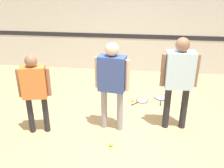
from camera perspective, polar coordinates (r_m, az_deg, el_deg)
ground_plane at (r=4.77m, az=0.65°, el=-9.36°), size 16.00×16.00×0.00m
wall_back at (r=7.03m, az=3.59°, el=15.46°), size 16.00×0.07×3.20m
person_instructor at (r=4.23m, az=-0.00°, el=1.37°), size 0.61×0.31×1.61m
person_student_left at (r=4.37m, az=-17.32°, el=-0.50°), size 0.54×0.31×1.44m
person_student_right at (r=4.39m, az=15.11°, el=2.04°), size 0.64×0.29×1.69m
racket_spare_on_floor at (r=5.64m, az=6.75°, el=-3.81°), size 0.43×0.45×0.03m
racket_second_spare at (r=5.84m, az=11.16°, el=-3.14°), size 0.34×0.55×0.03m
tennis_ball_near_instructor at (r=4.24m, az=-0.20°, el=-13.67°), size 0.07×0.07×0.07m
tennis_ball_by_spare_racket at (r=5.59m, az=4.73°, el=-3.74°), size 0.07×0.07×0.07m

